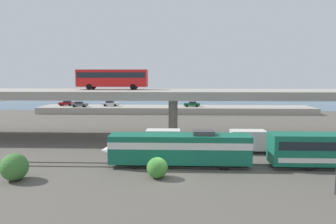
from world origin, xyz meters
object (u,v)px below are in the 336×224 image
parked_car_1 (67,103)px  parked_car_2 (79,104)px  parked_car_0 (110,103)px  parked_car_3 (192,104)px  service_truck_west (157,140)px  transit_bus_on_overpass (112,78)px  train_locomotive (173,147)px  service_truck_east (254,141)px

parked_car_1 → parked_car_2: size_ratio=0.94×
parked_car_0 → parked_car_2: same height
parked_car_0 → parked_car_3: size_ratio=1.05×
service_truck_west → parked_car_2: size_ratio=1.56×
transit_bus_on_overpass → parked_car_2: transit_bus_on_overpass is taller
train_locomotive → service_truck_west: (-2.29, 6.60, -0.55)m
transit_bus_on_overpass → service_truck_east: (21.64, -11.38, -8.40)m
parked_car_1 → parked_car_2: (4.75, -3.06, 0.00)m
service_truck_west → service_truck_east: same height
parked_car_1 → parked_car_3: same height
parked_car_3 → transit_bus_on_overpass: bearing=65.0°
service_truck_east → parked_car_3: parked_car_3 is taller
train_locomotive → parked_car_2: bearing=-61.1°
parked_car_0 → parked_car_1: same height
service_truck_west → parked_car_1: 53.68m
service_truck_west → parked_car_1: bearing=-57.0°
train_locomotive → service_truck_west: bearing=-70.9°
transit_bus_on_overpass → parked_car_3: size_ratio=2.70×
service_truck_east → parked_car_3: 44.14m
transit_bus_on_overpass → parked_car_3: bearing=-115.0°
transit_bus_on_overpass → service_truck_west: bearing=126.6°
transit_bus_on_overpass → parked_car_2: (-16.03, 30.58, -7.50)m
parked_car_3 → service_truck_west: bearing=81.4°
service_truck_west → parked_car_0: size_ratio=1.45×
service_truck_west → parked_car_0: bearing=-69.8°
service_truck_west → parked_car_1: (-29.22, 45.03, 0.90)m
service_truck_east → parked_car_3: bearing=98.6°
train_locomotive → parked_car_3: train_locomotive is taller
parked_car_0 → transit_bus_on_overpass: bearing=-76.4°
parked_car_0 → parked_car_2: bearing=-161.7°
train_locomotive → parked_car_0: (-18.74, 51.21, 0.34)m
transit_bus_on_overpass → parked_car_3: transit_bus_on_overpass is taller
transit_bus_on_overpass → service_truck_west: 16.47m
transit_bus_on_overpass → parked_car_0: bearing=-76.4°
transit_bus_on_overpass → parked_car_0: 35.00m
transit_bus_on_overpass → parked_car_2: bearing=-62.3°
transit_bus_on_overpass → parked_car_1: 40.25m
transit_bus_on_overpass → service_truck_east: bearing=152.3°
service_truck_east → parked_car_0: size_ratio=1.45×
service_truck_east → parked_car_1: 61.87m
parked_car_1 → service_truck_west: bearing=123.0°
service_truck_east → parked_car_1: parked_car_1 is taller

